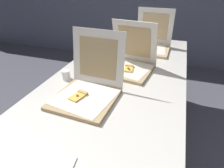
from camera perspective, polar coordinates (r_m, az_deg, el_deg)
table at (r=1.44m, az=1.44°, el=-0.22°), size 0.97×2.29×0.74m
pizza_box_front at (r=1.21m, az=-7.21°, el=-1.51°), size 0.39×0.43×0.38m
pizza_box_middle at (r=1.56m, az=5.09°, el=6.07°), size 0.41×0.41×0.37m
pizza_box_back at (r=2.04m, az=11.48°, el=11.45°), size 0.37×0.37×0.39m
cup_white_near_center at (r=1.45m, az=-13.37°, el=2.59°), size 0.06×0.06×0.07m
cup_white_mid at (r=1.58m, az=-8.14°, el=5.44°), size 0.06×0.06×0.07m
cup_white_far at (r=1.75m, az=-3.87°, el=8.18°), size 0.06×0.06×0.07m
napkin_pile at (r=0.88m, az=-16.34°, el=-22.43°), size 0.14×0.13×0.01m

